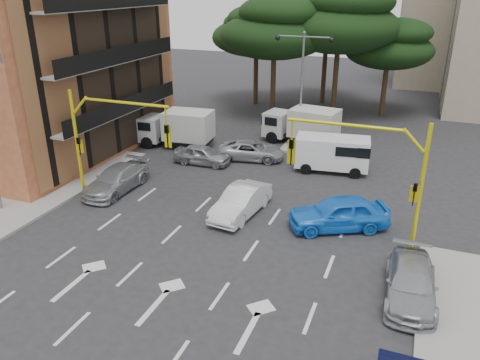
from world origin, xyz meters
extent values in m
plane|color=#28282B|center=(0.00, 0.00, 0.00)|extent=(120.00, 120.00, 0.00)
cube|color=gray|center=(0.00, 16.00, 0.07)|extent=(1.40, 6.00, 0.15)
cube|color=#A24732|center=(-18.00, 8.00, 6.50)|extent=(15.00, 16.00, 13.00)
cube|color=black|center=(-10.44, 8.00, 6.00)|extent=(0.12, 14.72, 11.20)
cube|color=black|center=(9.94, 32.00, 8.50)|extent=(0.12, 11.04, 16.20)
cube|color=black|center=(4.94, 44.00, 7.50)|extent=(0.12, 11.04, 14.20)
cylinder|color=#382616|center=(-4.00, 22.00, 2.48)|extent=(0.44, 0.44, 4.95)
ellipsoid|color=black|center=(-4.00, 22.00, 6.93)|extent=(9.15, 9.15, 3.87)
ellipsoid|color=black|center=(-3.40, 21.60, 8.80)|extent=(6.86, 6.86, 2.86)
ellipsoid|color=black|center=(-4.50, 22.30, 8.25)|extent=(6.07, 6.07, 2.64)
cylinder|color=#382616|center=(1.00, 24.00, 2.70)|extent=(0.44, 0.44, 5.40)
ellipsoid|color=black|center=(1.00, 24.00, 7.56)|extent=(9.98, 9.98, 4.22)
ellipsoid|color=black|center=(1.60, 23.60, 9.60)|extent=(7.49, 7.49, 3.12)
ellipsoid|color=black|center=(0.50, 24.30, 9.00)|extent=(6.62, 6.62, 2.88)
cylinder|color=#382616|center=(-7.00, 26.00, 2.25)|extent=(0.44, 0.44, 4.50)
ellipsoid|color=black|center=(-7.00, 26.00, 6.30)|extent=(8.32, 8.32, 3.52)
ellipsoid|color=black|center=(-6.40, 25.60, 8.00)|extent=(6.24, 6.24, 2.60)
ellipsoid|color=black|center=(-7.50, 26.30, 7.50)|extent=(5.52, 5.52, 2.40)
cylinder|color=#382616|center=(5.00, 26.00, 2.02)|extent=(0.44, 0.44, 4.05)
ellipsoid|color=black|center=(5.00, 26.00, 5.67)|extent=(7.49, 7.49, 3.17)
ellipsoid|color=black|center=(5.60, 25.60, 7.20)|extent=(5.62, 5.62, 2.34)
ellipsoid|color=black|center=(4.50, 26.30, 6.75)|extent=(4.97, 4.97, 2.16)
cylinder|color=#382616|center=(-1.00, 29.00, 2.48)|extent=(0.44, 0.44, 4.95)
ellipsoid|color=black|center=(-1.00, 29.00, 6.93)|extent=(9.15, 9.15, 3.87)
ellipsoid|color=black|center=(-0.40, 28.60, 8.80)|extent=(6.86, 6.86, 2.86)
ellipsoid|color=black|center=(-1.50, 29.30, 8.25)|extent=(6.07, 6.07, 2.64)
cylinder|color=yellow|center=(8.60, 2.00, 3.00)|extent=(0.18, 0.18, 6.00)
cylinder|color=yellow|center=(8.05, 2.00, 5.25)|extent=(0.95, 0.14, 0.95)
cylinder|color=yellow|center=(5.30, 2.00, 5.60)|extent=(4.80, 0.14, 0.14)
cylinder|color=yellow|center=(3.10, 2.00, 5.15)|extent=(0.08, 0.08, 0.90)
imported|color=black|center=(3.10, 2.00, 4.10)|extent=(0.20, 0.24, 1.20)
cube|color=yellow|center=(3.10, 2.08, 4.10)|extent=(0.36, 0.06, 1.10)
imported|color=black|center=(8.38, 1.85, 3.00)|extent=(0.16, 0.20, 1.00)
cube|color=yellow|center=(8.38, 1.95, 3.00)|extent=(0.35, 0.08, 0.70)
cylinder|color=yellow|center=(-8.60, 2.00, 3.00)|extent=(0.18, 0.18, 6.00)
cylinder|color=yellow|center=(-8.05, 2.00, 5.25)|extent=(0.95, 0.14, 0.95)
cylinder|color=yellow|center=(-5.30, 2.00, 5.60)|extent=(4.80, 0.14, 0.14)
cylinder|color=yellow|center=(-3.10, 2.00, 5.15)|extent=(0.08, 0.08, 0.90)
imported|color=black|center=(-3.10, 2.00, 4.10)|extent=(0.20, 0.24, 1.20)
cube|color=yellow|center=(-3.10, 2.08, 4.10)|extent=(0.36, 0.06, 1.10)
imported|color=black|center=(-8.38, 1.85, 3.00)|extent=(0.16, 0.20, 1.00)
cube|color=yellow|center=(-8.38, 1.95, 3.00)|extent=(0.35, 0.08, 0.70)
cylinder|color=slate|center=(0.00, 16.00, 3.90)|extent=(0.16, 0.16, 7.50)
cylinder|color=slate|center=(-0.90, 16.00, 7.55)|extent=(1.80, 0.10, 0.10)
sphere|color=black|center=(-1.90, 16.00, 7.40)|extent=(0.36, 0.36, 0.36)
cylinder|color=slate|center=(0.90, 16.00, 7.55)|extent=(1.80, 0.10, 0.10)
sphere|color=black|center=(1.90, 16.00, 7.40)|extent=(0.36, 0.36, 0.36)
sphere|color=slate|center=(0.00, 16.00, 7.80)|extent=(0.24, 0.24, 0.24)
imported|color=silver|center=(0.31, 3.13, 0.72)|extent=(2.04, 4.54, 1.45)
imported|color=blue|center=(5.19, 3.47, 0.81)|extent=(5.11, 3.88, 1.62)
imported|color=#A1A4A9|center=(-7.37, 3.35, 0.68)|extent=(2.00, 4.74, 1.37)
imported|color=#AFB3B8|center=(-2.00, 10.98, 0.61)|extent=(4.73, 2.86, 1.23)
imported|color=#9A9EA2|center=(-4.67, 9.00, 0.64)|extent=(3.78, 1.64, 1.27)
imported|color=#9A9EA2|center=(8.70, -0.98, 0.65)|extent=(2.07, 4.57, 1.30)
camera|label=1|loc=(8.03, -16.87, 10.98)|focal=35.00mm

